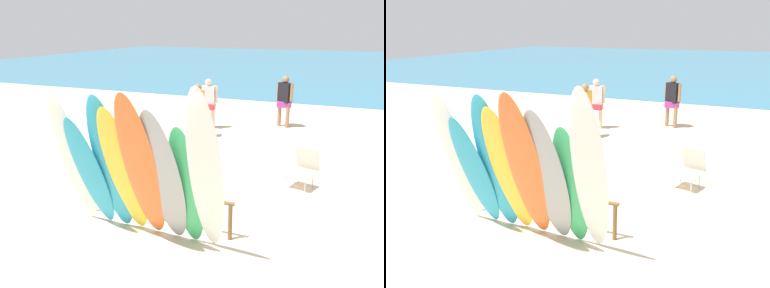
{
  "view_description": "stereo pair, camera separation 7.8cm",
  "coord_description": "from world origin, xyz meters",
  "views": [
    {
      "loc": [
        3.0,
        -5.55,
        3.28
      ],
      "look_at": [
        0.0,
        1.56,
        1.01
      ],
      "focal_mm": 37.94,
      "sensor_mm": 36.0,
      "label": 1
    },
    {
      "loc": [
        3.07,
        -5.52,
        3.28
      ],
      "look_at": [
        0.0,
        1.56,
        1.01
      ],
      "focal_mm": 37.94,
      "sensor_mm": 36.0,
      "label": 2
    }
  ],
  "objects": [
    {
      "name": "surfboard_green_6",
      "position": [
        0.8,
        -0.55,
        1.0
      ],
      "size": [
        0.51,
        0.7,
        2.0
      ],
      "primitive_type": "ellipsoid",
      "rotation": [
        0.31,
        0.0,
        -0.03
      ],
      "color": "#38B266",
      "rests_on": "ground"
    },
    {
      "name": "ground",
      "position": [
        0.0,
        14.0,
        0.0
      ],
      "size": [
        60.0,
        60.0,
        0.0
      ],
      "primitive_type": "plane",
      "color": "beige"
    },
    {
      "name": "beachgoer_by_water",
      "position": [
        0.66,
        7.83,
        0.98
      ],
      "size": [
        0.58,
        0.4,
        1.71
      ],
      "rotation": [
        0.0,
        0.0,
        2.65
      ],
      "color": "#9E704C",
      "rests_on": "ground"
    },
    {
      "name": "ocean_water",
      "position": [
        0.0,
        32.19,
        0.01
      ],
      "size": [
        60.0,
        40.0,
        0.02
      ],
      "primitive_type": "cube",
      "color": "teal",
      "rests_on": "ground"
    },
    {
      "name": "beachgoer_midbeach",
      "position": [
        -1.58,
        6.66,
        0.94
      ],
      "size": [
        0.6,
        0.3,
        1.63
      ],
      "rotation": [
        0.0,
        0.0,
        3.37
      ],
      "color": "beige",
      "rests_on": "ground"
    },
    {
      "name": "surfboard_teal_1",
      "position": [
        -0.85,
        -0.6,
        1.01
      ],
      "size": [
        0.59,
        0.92,
        2.02
      ],
      "primitive_type": "ellipsoid",
      "rotation": [
        0.39,
        0.0,
        -0.08
      ],
      "color": "#289EC6",
      "rests_on": "ground"
    },
    {
      "name": "surfboard_rack",
      "position": [
        0.0,
        0.0,
        0.51
      ],
      "size": [
        2.74,
        0.07,
        0.65
      ],
      "color": "brown",
      "rests_on": "ground"
    },
    {
      "name": "surfboard_white_7",
      "position": [
        1.15,
        -0.68,
        1.3
      ],
      "size": [
        0.52,
        0.96,
        2.61
      ],
      "primitive_type": "ellipsoid",
      "rotation": [
        0.33,
        0.0,
        0.03
      ],
      "color": "white",
      "rests_on": "ground"
    },
    {
      "name": "surfboard_grey_5",
      "position": [
        0.5,
        -0.66,
        1.13
      ],
      "size": [
        0.62,
        0.96,
        2.26
      ],
      "primitive_type": "ellipsoid",
      "rotation": [
        0.38,
        0.0,
        -0.05
      ],
      "color": "#999EA3",
      "rests_on": "ground"
    },
    {
      "name": "surfboard_yellow_3",
      "position": [
        -0.21,
        -0.62,
        1.12
      ],
      "size": [
        0.6,
        0.97,
        2.24
      ],
      "primitive_type": "ellipsoid",
      "rotation": [
        0.38,
        0.0,
        -0.04
      ],
      "color": "yellow",
      "rests_on": "ground"
    },
    {
      "name": "beachgoer_photographing",
      "position": [
        -1.44,
        5.38,
        0.95
      ],
      "size": [
        0.43,
        0.61,
        1.64
      ],
      "rotation": [
        0.0,
        0.0,
        4.45
      ],
      "color": "#9E704C",
      "rests_on": "ground"
    },
    {
      "name": "beach_chair_red",
      "position": [
        2.05,
        2.77,
        0.43
      ],
      "size": [
        0.67,
        0.77,
        0.83
      ],
      "rotation": [
        0.0,
        0.0,
        -0.29
      ],
      "color": "#B7B7BC",
      "rests_on": "ground"
    },
    {
      "name": "surfboard_white_0",
      "position": [
        -1.19,
        -0.57,
        1.19
      ],
      "size": [
        0.52,
        0.86,
        2.39
      ],
      "primitive_type": "ellipsoid",
      "rotation": [
        0.32,
        0.0,
        -0.03
      ],
      "color": "white",
      "rests_on": "ground"
    },
    {
      "name": "surfboard_orange_4",
      "position": [
        0.18,
        -0.74,
        1.25
      ],
      "size": [
        0.61,
        1.17,
        2.5
      ],
      "primitive_type": "ellipsoid",
      "rotation": [
        0.41,
        0.0,
        0.07
      ],
      "color": "orange",
      "rests_on": "ground"
    },
    {
      "name": "surfboard_teal_2",
      "position": [
        -0.44,
        -0.6,
        1.19
      ],
      "size": [
        0.61,
        0.91,
        2.38
      ],
      "primitive_type": "ellipsoid",
      "rotation": [
        0.33,
        0.0,
        0.08
      ],
      "color": "#289EC6",
      "rests_on": "ground"
    }
  ]
}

